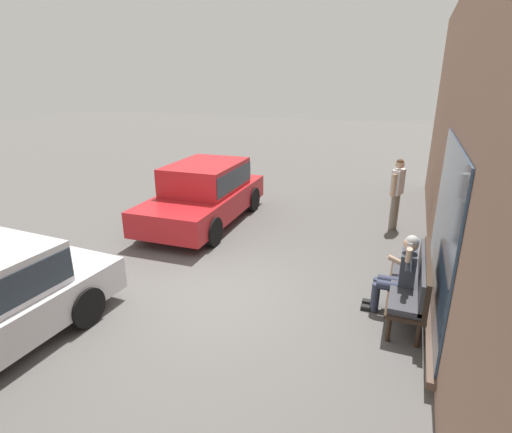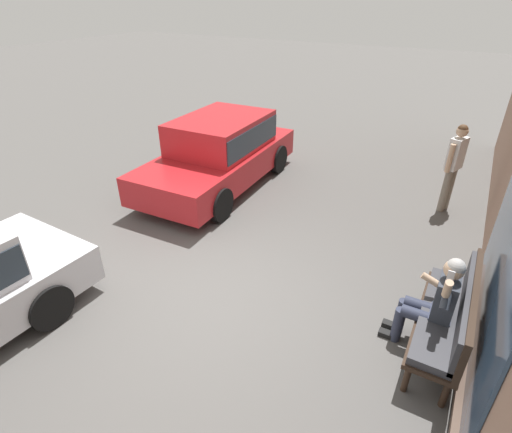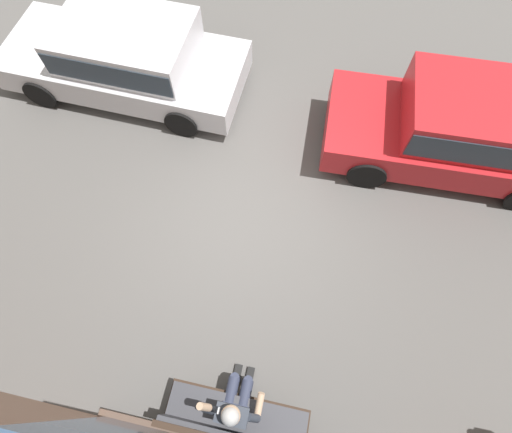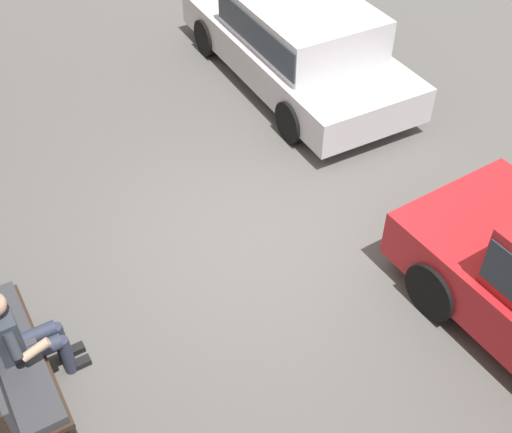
% 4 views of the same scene
% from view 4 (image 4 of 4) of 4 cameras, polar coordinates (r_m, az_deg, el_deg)
% --- Properties ---
extents(ground_plane, '(60.00, 60.00, 0.00)m').
position_cam_4_polar(ground_plane, '(7.70, -1.15, -2.30)').
color(ground_plane, '#565451').
extents(bench, '(1.82, 0.55, 0.99)m').
position_cam_4_polar(bench, '(6.42, -21.77, -11.49)').
color(bench, '#332319').
rests_on(bench, ground_plane).
extents(person_on_phone, '(0.73, 0.74, 1.33)m').
position_cam_4_polar(person_on_phone, '(6.34, -20.26, -9.82)').
color(person_on_phone, '#2D3347').
rests_on(person_on_phone, ground_plane).
extents(parked_car_mid, '(4.54, 2.05, 1.38)m').
position_cam_4_polar(parked_car_mid, '(10.20, 3.73, 15.55)').
color(parked_car_mid, silver).
rests_on(parked_car_mid, ground_plane).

